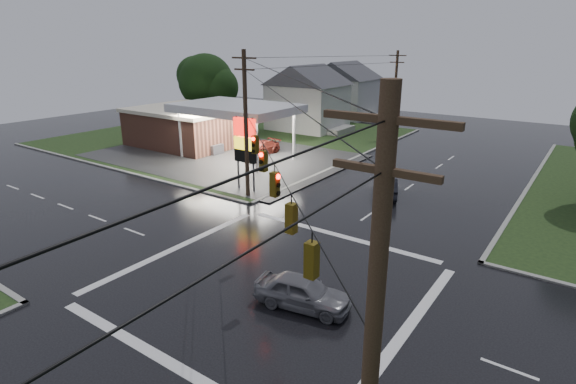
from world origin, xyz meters
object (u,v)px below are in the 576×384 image
Objects in this scene: house_near at (308,97)px; car_pump at (259,148)px; pylon_sign at (245,142)px; gas_station at (196,124)px; utility_pole_n at (395,93)px; tree_nw_behind at (207,82)px; utility_pole_nw at (246,124)px; utility_pole_se at (370,374)px; car_crossing at (303,292)px; house_far at (344,89)px; car_north at (386,186)px.

car_pump is (3.86, -15.51, -3.67)m from house_near.
house_near is at bearing 112.28° from pylon_sign.
gas_station is at bearing -106.17° from house_near.
utility_pole_n reaches higher than tree_nw_behind.
tree_nw_behind is at bearing -155.02° from house_near.
utility_pole_nw is 26.87m from utility_pole_se.
gas_station is 24.60m from utility_pole_n.
utility_pole_n is at bearing 72.18° from car_pump.
house_near is 43.89m from car_crossing.
pylon_sign is at bearing -50.98° from car_pump.
gas_station is 4.37× the size of pylon_sign.
house_near is 1.00× the size of house_far.
gas_station is 17.81m from pylon_sign.
gas_station is 2.38× the size of utility_pole_se.
utility_pole_nw is at bearing -32.23° from gas_station.
utility_pole_nw is 1.00× the size of utility_pole_se.
house_far is at bearing 105.63° from car_pump.
utility_pole_n is 24.22m from car_north.
car_north is at bearing 0.96° from car_crossing.
utility_pole_n is 2.36× the size of car_crossing.
utility_pole_se is (20.00, -20.00, 1.71)m from pylon_sign.
house_far is 54.81m from car_crossing.
house_far reaches higher than car_north.
car_north is at bearing -44.94° from house_near.
utility_pole_se is 65.55m from house_far.
utility_pole_se reaches higher than car_crossing.
house_far reaches higher than car_pump.
utility_pole_se reaches higher than gas_station.
car_pump is (-7.59, 10.99, -4.98)m from utility_pole_nw.
utility_pole_se is (19.00, -19.00, 0.00)m from utility_pole_nw.
house_near is 2.35× the size of car_north.
car_north is at bearing 36.30° from utility_pole_nw.
utility_pole_nw is 28.50m from utility_pole_n.
utility_pole_nw is 2.17× the size of car_pump.
house_far is (-1.00, 12.00, 0.00)m from house_near.
utility_pole_se is 1.00× the size of house_far.
car_pump is at bearing -40.38° from car_north.
car_crossing is (-7.03, 8.56, -4.96)m from utility_pole_se.
utility_pole_se is 1.05× the size of utility_pole_n.
utility_pole_se is 51.16m from utility_pole_n.
gas_station is 2.37× the size of house_near.
car_crossing is 0.88× the size of car_pump.
car_crossing is (11.97, -38.94, -4.71)m from utility_pole_n.
tree_nw_behind is at bearing -161.79° from utility_pole_n.
tree_nw_behind is at bearing -47.73° from car_north.
utility_pole_nw is 40.48m from house_far.
car_north is at bearing 29.06° from pylon_sign.
utility_pole_se reaches higher than pylon_sign.
house_far is (-11.45, 37.50, 0.39)m from pylon_sign.
car_crossing is (36.31, -30.93, -5.42)m from tree_nw_behind.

